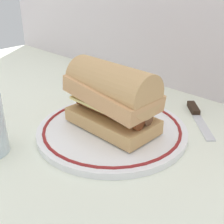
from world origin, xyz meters
The scene contains 4 objects.
ground_plane centered at (0.00, 0.00, 0.00)m, with size 1.50×1.50×0.00m, color silver.
plate centered at (0.02, 0.03, 0.01)m, with size 0.29×0.29×0.01m.
sausage_sandwich centered at (0.02, 0.03, 0.08)m, with size 0.17×0.09×0.12m.
butter_knife centered at (0.10, 0.20, 0.00)m, with size 0.12×0.13×0.01m.
Camera 1 is at (0.36, -0.33, 0.29)m, focal length 47.49 mm.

